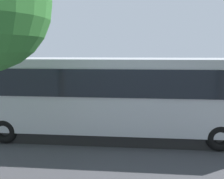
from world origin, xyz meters
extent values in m
plane|color=#424247|center=(0.00, 0.00, 0.00)|extent=(80.00, 80.00, 0.00)
cube|color=#B7BABF|center=(-1.81, 5.06, 1.85)|extent=(11.54, 3.12, 2.80)
cube|color=black|center=(-1.75, 3.79, 2.41)|extent=(9.58, 0.57, 1.01)
cube|color=black|center=(-1.88, 6.32, 2.41)|extent=(9.58, 0.57, 1.01)
cube|color=#198C3F|center=(-1.75, 3.79, 1.29)|extent=(10.03, 0.58, 0.28)
cube|color=black|center=(-1.81, 5.06, 0.23)|extent=(10.61, 2.87, 0.45)
torus|color=black|center=(2.24, 4.15, 0.50)|extent=(1.02, 0.37, 1.00)
torus|color=black|center=(2.11, 6.40, 0.50)|extent=(1.02, 0.37, 1.00)
torus|color=black|center=(-5.74, 3.71, 0.50)|extent=(1.02, 0.37, 1.00)
torus|color=black|center=(-5.87, 5.97, 0.50)|extent=(1.02, 0.37, 1.00)
cylinder|color=black|center=(-3.33, 2.12, 0.48)|extent=(0.13, 0.13, 0.78)
cube|color=black|center=(-3.34, 2.08, 0.05)|extent=(0.12, 0.27, 0.10)
cylinder|color=black|center=(-3.49, 2.14, 0.48)|extent=(0.13, 0.13, 0.78)
cube|color=black|center=(-3.50, 2.10, 0.05)|extent=(0.12, 0.27, 0.10)
cube|color=black|center=(-3.41, 2.13, 1.19)|extent=(0.40, 0.31, 0.65)
cylinder|color=black|center=(-3.17, 2.11, 1.21)|extent=(0.10, 0.10, 0.62)
sphere|color=tan|center=(-3.17, 2.11, 0.90)|extent=(0.10, 0.10, 0.09)
cylinder|color=black|center=(-3.65, 2.15, 1.21)|extent=(0.10, 0.10, 0.62)
sphere|color=tan|center=(-3.65, 2.15, 0.90)|extent=(0.10, 0.10, 0.09)
sphere|color=tan|center=(-3.41, 2.13, 1.65)|extent=(0.25, 0.25, 0.23)
cylinder|color=black|center=(-2.45, 2.32, 0.46)|extent=(0.12, 0.12, 0.76)
cube|color=black|center=(-2.45, 2.28, 0.05)|extent=(0.10, 0.26, 0.10)
cylinder|color=black|center=(-2.61, 2.32, 0.46)|extent=(0.12, 0.12, 0.76)
cube|color=black|center=(-2.61, 2.28, 0.05)|extent=(0.10, 0.26, 0.10)
cube|color=#3F594C|center=(-2.53, 2.32, 1.15)|extent=(0.38, 0.28, 0.63)
cylinder|color=#3F594C|center=(-2.29, 2.32, 1.17)|extent=(0.09, 0.09, 0.60)
sphere|color=tan|center=(-2.29, 2.32, 0.87)|extent=(0.09, 0.09, 0.09)
cylinder|color=#3F594C|center=(-2.77, 2.33, 1.17)|extent=(0.09, 0.09, 0.60)
sphere|color=tan|center=(-2.77, 2.33, 0.87)|extent=(0.09, 0.09, 0.09)
sphere|color=tan|center=(-2.53, 2.32, 1.60)|extent=(0.23, 0.23, 0.23)
cylinder|color=black|center=(-1.61, 2.08, 0.48)|extent=(0.13, 0.13, 0.79)
cube|color=black|center=(-1.61, 2.04, 0.05)|extent=(0.13, 0.27, 0.10)
cylinder|color=black|center=(-1.77, 2.10, 0.48)|extent=(0.13, 0.13, 0.79)
cube|color=black|center=(-1.77, 2.06, 0.05)|extent=(0.13, 0.27, 0.10)
cube|color=silver|center=(-1.69, 2.09, 1.21)|extent=(0.41, 0.33, 0.66)
cylinder|color=silver|center=(-1.45, 2.06, 1.22)|extent=(0.10, 0.10, 0.63)
sphere|color=tan|center=(-1.45, 2.06, 0.91)|extent=(0.10, 0.10, 0.09)
cylinder|color=silver|center=(-1.93, 2.12, 1.22)|extent=(0.10, 0.10, 0.63)
sphere|color=tan|center=(-1.93, 2.12, 0.91)|extent=(0.10, 0.10, 0.09)
sphere|color=tan|center=(-1.69, 2.09, 1.68)|extent=(0.27, 0.27, 0.24)
cylinder|color=black|center=(-0.42, 2.41, 0.46)|extent=(0.12, 0.12, 0.75)
cube|color=black|center=(-0.42, 2.37, 0.05)|extent=(0.10, 0.26, 0.10)
cylinder|color=black|center=(-0.58, 2.41, 0.46)|extent=(0.12, 0.12, 0.75)
cube|color=black|center=(-0.58, 2.37, 0.05)|extent=(0.10, 0.26, 0.10)
cube|color=maroon|center=(-0.50, 2.41, 1.15)|extent=(0.38, 0.29, 0.62)
cylinder|color=maroon|center=(-0.26, 2.41, 1.16)|extent=(0.09, 0.09, 0.59)
sphere|color=tan|center=(-0.26, 2.41, 0.86)|extent=(0.09, 0.09, 0.09)
cylinder|color=maroon|center=(-0.74, 2.40, 1.16)|extent=(0.09, 0.09, 0.59)
sphere|color=tan|center=(-0.74, 2.40, 0.86)|extent=(0.09, 0.09, 0.09)
sphere|color=tan|center=(-0.50, 2.41, 1.59)|extent=(0.23, 0.23, 0.23)
torus|color=black|center=(-2.07, 2.83, 0.30)|extent=(0.60, 0.14, 0.60)
cylinder|color=silver|center=(-2.07, 2.83, 0.30)|extent=(0.12, 0.10, 0.12)
torus|color=black|center=(-3.52, 2.85, 0.30)|extent=(0.60, 0.14, 0.60)
cylinder|color=silver|center=(-3.52, 2.85, 0.30)|extent=(0.12, 0.12, 0.12)
cylinder|color=silver|center=(-2.12, 2.83, 0.65)|extent=(0.31, 0.06, 0.67)
cube|color=#0C19B2|center=(-2.72, 2.84, 0.63)|extent=(0.84, 0.29, 0.36)
cube|color=black|center=(-3.20, 2.85, 0.68)|extent=(0.52, 0.23, 0.20)
cylinder|color=silver|center=(-3.08, 2.99, 0.42)|extent=(0.45, 0.09, 0.08)
cylinder|color=black|center=(-2.17, 2.83, 0.95)|extent=(0.04, 0.58, 0.04)
torus|color=black|center=(0.56, -3.36, 0.30)|extent=(0.61, 0.29, 0.60)
cylinder|color=silver|center=(0.56, -3.36, 0.30)|extent=(0.14, 0.13, 0.12)
torus|color=black|center=(1.55, -3.64, 1.32)|extent=(0.85, 0.36, 0.85)
cylinder|color=silver|center=(1.55, -3.64, 1.32)|extent=(0.15, 0.15, 0.12)
cylinder|color=silver|center=(0.36, -3.30, 0.58)|extent=(0.65, 0.24, 0.33)
cube|color=orange|center=(0.78, -3.42, 0.99)|extent=(0.89, 0.51, 0.85)
cube|color=black|center=(1.07, -3.51, 1.37)|extent=(0.55, 0.35, 0.51)
cylinder|color=silver|center=(1.13, -3.67, 1.10)|extent=(0.38, 0.18, 0.37)
cylinder|color=black|center=(0.19, -3.25, 0.83)|extent=(0.20, 0.57, 0.04)
cube|color=black|center=(0.63, -3.38, 1.25)|extent=(0.57, 0.46, 0.54)
sphere|color=red|center=(0.24, -3.26, 1.09)|extent=(0.32, 0.32, 0.26)
cylinder|color=black|center=(0.49, -3.15, 1.05)|extent=(0.47, 0.22, 0.17)
cylinder|color=black|center=(1.02, -3.30, 1.15)|extent=(0.37, 0.20, 0.35)
cylinder|color=black|center=(0.39, -3.49, 1.05)|extent=(0.47, 0.22, 0.17)
cylinder|color=black|center=(0.92, -3.65, 1.15)|extent=(0.37, 0.20, 0.35)
cube|color=white|center=(-4.96, -0.49, 0.00)|extent=(0.19, 4.33, 0.01)
cube|color=white|center=(-2.30, -0.49, 0.00)|extent=(0.19, 4.57, 0.01)
cube|color=white|center=(0.35, -0.49, 0.00)|extent=(0.18, 3.84, 0.01)
cube|color=white|center=(3.00, -0.49, 0.00)|extent=(0.19, 4.44, 0.01)
camera|label=1|loc=(-3.23, 14.37, 3.55)|focal=37.56mm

